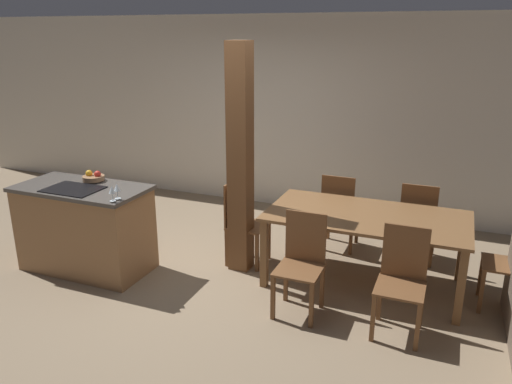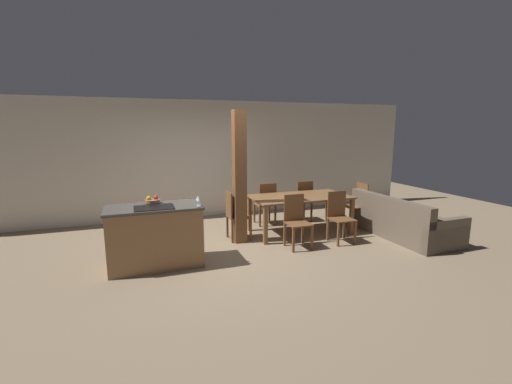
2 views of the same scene
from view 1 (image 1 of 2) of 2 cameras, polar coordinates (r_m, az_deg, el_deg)
ground_plane at (r=5.38m, az=-6.84°, el=-9.54°), size 16.00×16.00×0.00m
wall_back at (r=7.18m, az=2.66°, el=8.92°), size 11.20×0.08×2.70m
kitchen_island at (r=5.63m, az=-18.92°, el=-3.89°), size 1.39×0.71×0.94m
fruit_bowl at (r=5.63m, az=-18.08°, el=1.64°), size 0.23×0.23×0.11m
wine_glass_near at (r=4.86m, az=-16.15°, el=0.20°), size 0.06×0.06×0.15m
wine_glass_middle at (r=4.91m, az=-15.60°, el=0.45°), size 0.06×0.06×0.15m
dining_table at (r=5.06m, az=12.51°, el=-3.45°), size 1.95×1.02×0.75m
dining_chair_near_left at (r=4.56m, az=5.21°, el=-7.97°), size 0.40×0.40×0.92m
dining_chair_near_right at (r=4.42m, az=16.31°, el=-9.57°), size 0.40×0.40×0.92m
dining_chair_far_left at (r=5.88m, az=9.47°, el=-2.10°), size 0.40×0.40×0.92m
dining_chair_far_right at (r=5.77m, az=18.00°, el=-3.15°), size 0.40×0.40×0.92m
dining_chair_head_end at (r=5.49m, az=-1.64°, el=-3.32°), size 0.40×0.40×0.92m
timber_post at (r=5.13m, az=-1.81°, el=3.51°), size 0.22×0.22×2.39m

